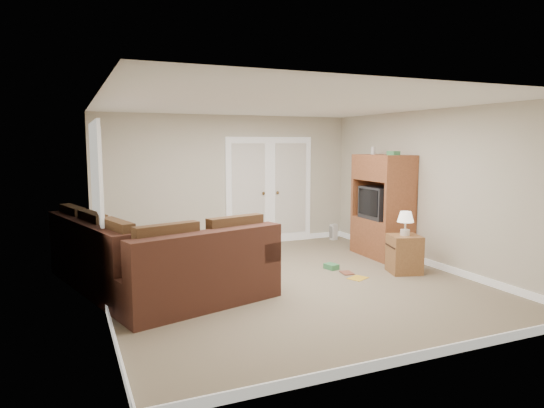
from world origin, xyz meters
name	(u,v)px	position (x,y,z in m)	size (l,w,h in m)	color
floor	(289,283)	(0.00, 0.00, 0.00)	(5.50, 5.50, 0.00)	gray
ceiling	(290,104)	(0.00, 0.00, 2.50)	(5.00, 5.50, 0.02)	white
wall_left	(99,204)	(-2.50, 0.00, 1.25)	(0.02, 5.50, 2.50)	beige
wall_right	(431,189)	(2.50, 0.00, 1.25)	(0.02, 5.50, 2.50)	beige
wall_back	(228,181)	(0.00, 2.75, 1.25)	(5.00, 0.02, 2.50)	beige
wall_front	(424,226)	(0.00, -2.75, 1.25)	(5.00, 0.02, 2.50)	beige
baseboards	(289,279)	(0.00, 0.00, 0.05)	(5.00, 5.50, 0.10)	white
french_doors	(270,191)	(0.85, 2.71, 1.04)	(1.80, 0.05, 2.13)	white
window_left	(96,174)	(-2.46, 1.00, 1.55)	(0.05, 1.92, 1.42)	white
sectional_sofa	(147,265)	(-1.93, 0.31, 0.37)	(2.79, 3.22, 0.95)	#4A271C
coffee_table	(222,258)	(-0.71, 0.92, 0.22)	(0.75, 1.07, 0.66)	black
tv_armoire	(382,205)	(2.20, 0.87, 0.90)	(0.65, 1.13, 1.91)	brown
side_cabinet	(404,251)	(1.84, -0.21, 0.34)	(0.56, 0.56, 0.95)	#946136
space_heater	(334,232)	(2.17, 2.45, 0.16)	(0.13, 0.11, 0.32)	silver
floor_magazine	(358,278)	(1.02, -0.20, 0.00)	(0.28, 0.22, 0.01)	gold
floor_greenbox	(331,266)	(0.93, 0.41, 0.04)	(0.16, 0.21, 0.08)	#3F8C53
floor_book	(342,273)	(0.93, 0.11, 0.01)	(0.17, 0.23, 0.02)	brown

